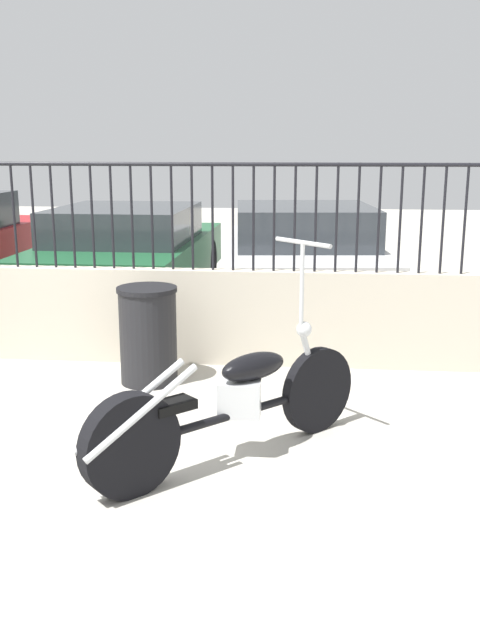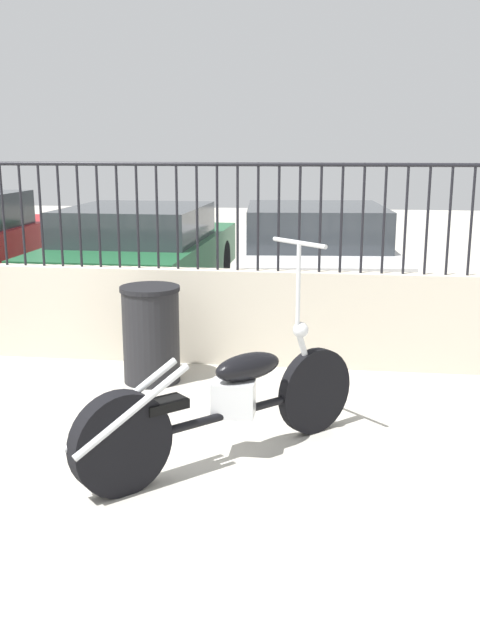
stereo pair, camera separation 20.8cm
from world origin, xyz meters
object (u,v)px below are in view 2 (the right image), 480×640
car_green (141,252)px  car_white (314,255)px  motorcycle_black (213,407)px  trash_bin (151,334)px

car_green → car_white: size_ratio=1.03×
motorcycle_black → car_white: (0.48, 4.92, 0.27)m
motorcycle_black → car_green: 5.33m
car_white → trash_bin: bearing=152.9°
trash_bin → car_green: bearing=106.6°
motorcycle_black → trash_bin: (-0.83, 1.60, 0.04)m
motorcycle_black → car_white: bearing=40.0°
trash_bin → motorcycle_black: bearing=-62.7°
motorcycle_black → car_green: bearing=65.8°
car_green → car_white: 2.32m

